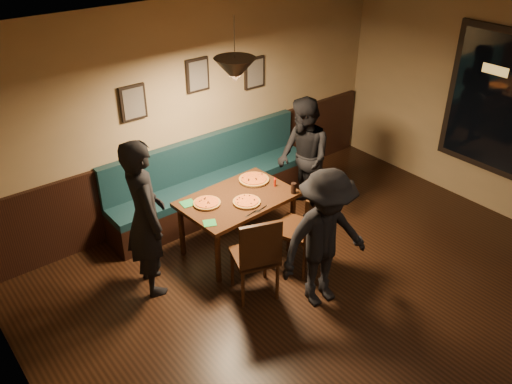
# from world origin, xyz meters

# --- Properties ---
(floor) EXTENTS (7.00, 7.00, 0.00)m
(floor) POSITION_xyz_m (0.00, 0.00, 0.00)
(floor) COLOR black
(floor) RESTS_ON ground
(ceiling) EXTENTS (7.00, 7.00, 0.00)m
(ceiling) POSITION_xyz_m (0.00, 0.00, 2.80)
(ceiling) COLOR silver
(ceiling) RESTS_ON ground
(wall_back) EXTENTS (6.00, 0.00, 6.00)m
(wall_back) POSITION_xyz_m (0.00, 3.50, 1.40)
(wall_back) COLOR #8C704F
(wall_back) RESTS_ON ground
(wainscot) EXTENTS (5.88, 0.06, 1.00)m
(wainscot) POSITION_xyz_m (0.00, 3.47, 0.50)
(wainscot) COLOR black
(wainscot) RESTS_ON ground
(booth_bench) EXTENTS (3.00, 0.60, 1.00)m
(booth_bench) POSITION_xyz_m (0.00, 3.20, 0.50)
(booth_bench) COLOR #0F232D
(booth_bench) RESTS_ON ground
(picture_left) EXTENTS (0.32, 0.04, 0.42)m
(picture_left) POSITION_xyz_m (-0.90, 3.47, 1.70)
(picture_left) COLOR black
(picture_left) RESTS_ON wall_back
(picture_center) EXTENTS (0.32, 0.04, 0.42)m
(picture_center) POSITION_xyz_m (0.00, 3.47, 1.85)
(picture_center) COLOR black
(picture_center) RESTS_ON wall_back
(picture_right) EXTENTS (0.32, 0.04, 0.42)m
(picture_right) POSITION_xyz_m (0.90, 3.47, 1.70)
(picture_right) COLOR black
(picture_right) RESTS_ON wall_back
(pendant_lamp) EXTENTS (0.44, 0.44, 0.25)m
(pendant_lamp) POSITION_xyz_m (-0.26, 2.32, 2.25)
(pendant_lamp) COLOR black
(pendant_lamp) RESTS_ON ceiling
(dining_table) EXTENTS (1.38, 0.93, 0.71)m
(dining_table) POSITION_xyz_m (-0.26, 2.32, 0.36)
(dining_table) COLOR black
(dining_table) RESTS_ON floor
(chair_near_left) EXTENTS (0.57, 0.57, 1.02)m
(chair_near_left) POSITION_xyz_m (-0.62, 1.55, 0.51)
(chair_near_left) COLOR #33160E
(chair_near_left) RESTS_ON floor
(chair_near_right) EXTENTS (0.61, 0.61, 1.06)m
(chair_near_right) POSITION_xyz_m (0.06, 1.62, 0.53)
(chair_near_right) COLOR black
(chair_near_right) RESTS_ON floor
(diner_left) EXTENTS (0.55, 0.73, 1.79)m
(diner_left) POSITION_xyz_m (-1.44, 2.34, 0.89)
(diner_left) COLOR black
(diner_left) RESTS_ON floor
(diner_right) EXTENTS (0.84, 0.94, 1.62)m
(diner_right) POSITION_xyz_m (0.90, 2.44, 0.81)
(diner_right) COLOR black
(diner_right) RESTS_ON floor
(diner_front) EXTENTS (1.09, 0.73, 1.57)m
(diner_front) POSITION_xyz_m (-0.13, 1.01, 0.78)
(diner_front) COLOR black
(diner_front) RESTS_ON floor
(pizza_a) EXTENTS (0.41, 0.41, 0.04)m
(pizza_a) POSITION_xyz_m (-0.63, 2.42, 0.73)
(pizza_a) COLOR orange
(pizza_a) RESTS_ON dining_table
(pizza_b) EXTENTS (0.43, 0.43, 0.04)m
(pizza_b) POSITION_xyz_m (-0.25, 2.15, 0.73)
(pizza_b) COLOR #D16127
(pizza_b) RESTS_ON dining_table
(pizza_c) EXTENTS (0.43, 0.43, 0.04)m
(pizza_c) POSITION_xyz_m (0.14, 2.51, 0.74)
(pizza_c) COLOR gold
(pizza_c) RESTS_ON dining_table
(soda_glass) EXTENTS (0.08, 0.08, 0.13)m
(soda_glass) POSITION_xyz_m (0.32, 1.99, 0.78)
(soda_glass) COLOR black
(soda_glass) RESTS_ON dining_table
(tabasco_bottle) EXTENTS (0.04, 0.04, 0.13)m
(tabasco_bottle) POSITION_xyz_m (0.25, 2.25, 0.78)
(tabasco_bottle) COLOR #A61905
(tabasco_bottle) RESTS_ON dining_table
(napkin_a) EXTENTS (0.18, 0.18, 0.01)m
(napkin_a) POSITION_xyz_m (-0.79, 2.57, 0.72)
(napkin_a) COLOR #20783B
(napkin_a) RESTS_ON dining_table
(napkin_b) EXTENTS (0.19, 0.19, 0.01)m
(napkin_b) POSITION_xyz_m (-0.82, 2.07, 0.72)
(napkin_b) COLOR #1F7732
(napkin_b) RESTS_ON dining_table
(cutlery_set) EXTENTS (0.18, 0.06, 0.00)m
(cutlery_set) POSITION_xyz_m (-0.28, 1.94, 0.72)
(cutlery_set) COLOR silver
(cutlery_set) RESTS_ON dining_table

